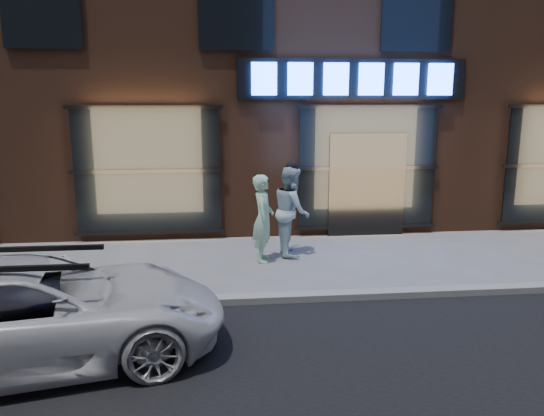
{
  "coord_description": "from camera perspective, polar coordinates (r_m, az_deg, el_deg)",
  "views": [
    {
      "loc": [
        -3.44,
        -7.98,
        3.27
      ],
      "look_at": [
        -2.46,
        1.6,
        1.2
      ],
      "focal_mm": 35.0,
      "sensor_mm": 36.0,
      "label": 1
    }
  ],
  "objects": [
    {
      "name": "man_bowtie",
      "position": [
        10.45,
        -0.96,
        -1.13
      ],
      "size": [
        0.51,
        0.69,
        1.75
      ],
      "primitive_type": "imported",
      "rotation": [
        0.0,
        0.0,
        1.42
      ],
      "color": "#BFFBCF",
      "rests_on": "ground"
    },
    {
      "name": "curb",
      "position": [
        9.26,
        16.57,
        -8.67
      ],
      "size": [
        60.0,
        0.25,
        0.12
      ],
      "primitive_type": "cube",
      "color": "gray",
      "rests_on": "ground"
    },
    {
      "name": "man_cap",
      "position": [
        10.91,
        2.11,
        -0.28
      ],
      "size": [
        0.72,
        0.92,
        1.85
      ],
      "primitive_type": "imported",
      "rotation": [
        0.0,
        0.0,
        1.6
      ],
      "color": "white",
      "rests_on": "ground"
    },
    {
      "name": "ground",
      "position": [
        9.28,
        16.54,
        -9.02
      ],
      "size": [
        90.0,
        90.0,
        0.0
      ],
      "primitive_type": "plane",
      "color": "slate",
      "rests_on": "ground"
    },
    {
      "name": "white_suv",
      "position": [
        7.24,
        -24.25,
        -10.22
      ],
      "size": [
        5.02,
        3.1,
        1.3
      ],
      "primitive_type": "imported",
      "rotation": [
        0.0,
        0.0,
        1.79
      ],
      "color": "silver",
      "rests_on": "ground"
    },
    {
      "name": "storefront_building",
      "position": [
        16.44,
        6.61,
        18.62
      ],
      "size": [
        30.2,
        8.28,
        10.3
      ],
      "color": "#54301E",
      "rests_on": "ground"
    }
  ]
}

